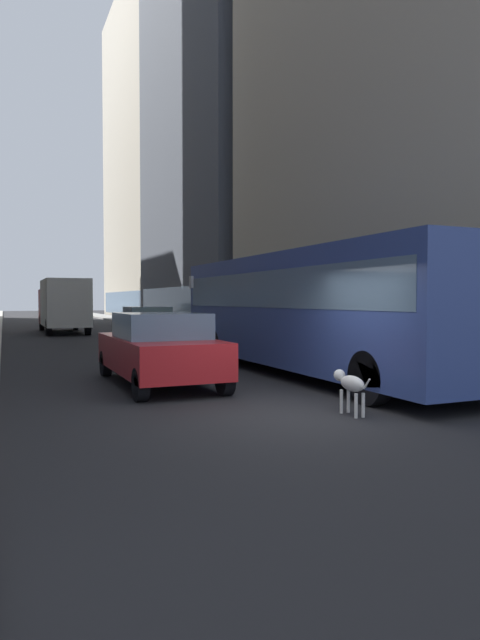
% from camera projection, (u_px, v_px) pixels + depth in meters
% --- Properties ---
extents(ground_plane, '(120.00, 120.00, 0.00)m').
position_uv_depth(ground_plane, '(67.00, 325.00, 41.43)').
color(ground_plane, '#232326').
extents(sidewalk_right, '(2.40, 110.00, 0.15)m').
position_uv_depth(sidewalk_right, '(142.00, 323.00, 43.68)').
color(sidewalk_right, gray).
rests_on(sidewalk_right, ground).
extents(building_right_mid, '(10.95, 18.57, 37.84)m').
position_uv_depth(building_right_mid, '(243.00, 67.00, 40.27)').
color(building_right_mid, '#4C515B').
rests_on(building_right_mid, ground).
extents(building_right_far, '(9.04, 22.78, 35.29)m').
position_uv_depth(building_right_far, '(162.00, 157.00, 60.85)').
color(building_right_far, '#B2A893').
rests_on(building_right_far, ground).
extents(transit_bus, '(2.78, 11.53, 3.05)m').
position_uv_depth(transit_bus, '(308.00, 305.00, 14.19)').
color(transit_bus, '#33478C').
rests_on(transit_bus, ground).
extents(car_yellow_taxi, '(1.84, 4.23, 1.62)m').
position_uv_depth(car_yellow_taxi, '(146.00, 325.00, 23.55)').
color(car_yellow_taxi, yellow).
rests_on(car_yellow_taxi, ground).
extents(car_silver_sedan, '(1.86, 4.14, 1.62)m').
position_uv_depth(car_silver_sedan, '(75.00, 313.00, 47.00)').
color(car_silver_sedan, '#B7BABF').
rests_on(car_silver_sedan, ground).
extents(car_red_coupe, '(1.93, 4.66, 1.62)m').
position_uv_depth(car_red_coupe, '(159.00, 348.00, 12.38)').
color(car_red_coupe, red).
rests_on(car_red_coupe, ground).
extents(box_truck, '(2.30, 7.50, 3.05)m').
position_uv_depth(box_truck, '(63.00, 304.00, 32.01)').
color(box_truck, '#A51919').
rests_on(box_truck, ground).
extents(dalmatian_dog, '(0.22, 0.96, 0.72)m').
position_uv_depth(dalmatian_dog, '(350.00, 384.00, 9.18)').
color(dalmatian_dog, white).
rests_on(dalmatian_dog, ground).
extents(pedestrian_with_handbag, '(0.45, 0.34, 1.69)m').
position_uv_depth(pedestrian_with_handbag, '(314.00, 324.00, 20.28)').
color(pedestrian_with_handbag, '#1E1E2D').
rests_on(pedestrian_with_handbag, sidewalk_right).
extents(pedestrian_in_coat, '(0.34, 0.34, 1.69)m').
position_uv_depth(pedestrian_in_coat, '(348.00, 329.00, 16.95)').
color(pedestrian_in_coat, '#1E1E2D').
rests_on(pedestrian_in_coat, sidewalk_right).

